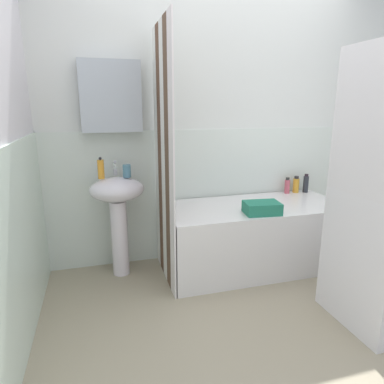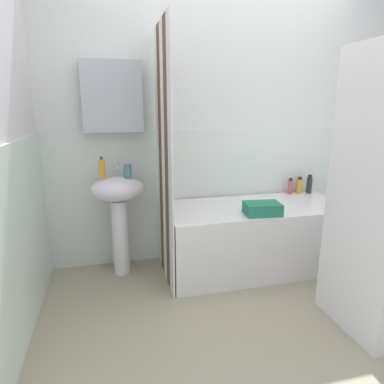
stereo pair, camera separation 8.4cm
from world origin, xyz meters
name	(u,v)px [view 2 (the right image)]	position (x,y,z in m)	size (l,w,h in m)	color
ground_plane	(277,331)	(0.00, 0.00, -0.02)	(4.80, 5.60, 0.04)	tan
wall_back_tiled	(213,136)	(-0.06, 1.26, 1.14)	(3.60, 0.18, 2.40)	silver
wall_left_tiled	(3,159)	(-1.57, 0.34, 1.12)	(0.07, 1.81, 2.40)	silver
sink	(119,204)	(-0.94, 1.03, 0.62)	(0.44, 0.34, 0.85)	white
faucet	(117,168)	(-0.94, 1.11, 0.91)	(0.03, 0.12, 0.12)	silver
soap_dispenser	(102,168)	(-1.05, 1.01, 0.92)	(0.05, 0.05, 0.17)	orange
toothbrush_cup	(128,171)	(-0.85, 1.01, 0.90)	(0.06, 0.06, 0.10)	teal
bathtub	(255,236)	(0.22, 0.86, 0.28)	(1.57, 0.72, 0.57)	white
shower_curtain	(164,159)	(-0.58, 0.86, 1.00)	(0.01, 0.72, 2.00)	white
conditioner_bottle	(309,185)	(0.90, 1.14, 0.65)	(0.05, 0.05, 0.18)	#272B33
lotion_bottle	(299,186)	(0.80, 1.15, 0.64)	(0.06, 0.06, 0.16)	gold
shampoo_bottle	(290,187)	(0.70, 1.15, 0.64)	(0.05, 0.05, 0.16)	#C95566
towel_folded	(262,209)	(0.16, 0.63, 0.62)	(0.28, 0.19, 0.09)	#24785D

